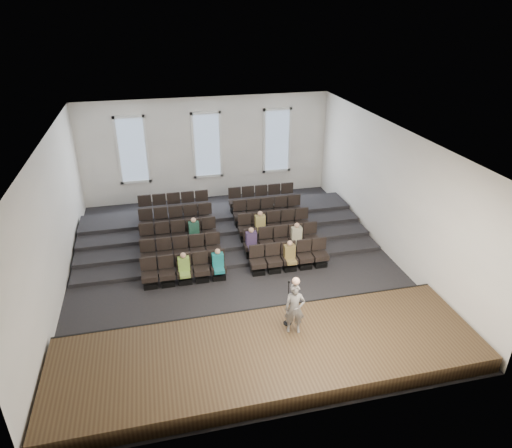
{
  "coord_description": "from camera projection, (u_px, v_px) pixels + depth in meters",
  "views": [
    {
      "loc": [
        -2.58,
        -14.4,
        9.02
      ],
      "look_at": [
        0.91,
        0.5,
        1.46
      ],
      "focal_mm": 32.0,
      "sensor_mm": 36.0,
      "label": 1
    }
  ],
  "objects": [
    {
      "name": "windows",
      "position": [
        207.0,
        145.0,
        21.97
      ],
      "size": [
        8.44,
        0.1,
        3.24
      ],
      "color": "white",
      "rests_on": "wall_back"
    },
    {
      "name": "mic_stand",
      "position": [
        288.0,
        311.0,
        13.15
      ],
      "size": [
        0.25,
        0.25,
        1.48
      ],
      "color": "black",
      "rests_on": "stage"
    },
    {
      "name": "speaker",
      "position": [
        295.0,
        309.0,
        12.71
      ],
      "size": [
        0.64,
        0.5,
        1.55
      ],
      "primitive_type": "imported",
      "rotation": [
        0.0,
        0.0,
        -0.26
      ],
      "color": "slate",
      "rests_on": "stage"
    },
    {
      "name": "seating_rows",
      "position": [
        228.0,
        233.0,
        18.14
      ],
      "size": [
        6.8,
        4.7,
        1.67
      ],
      "color": "black",
      "rests_on": "ground"
    },
    {
      "name": "wall_left",
      "position": [
        51.0,
        224.0,
        14.76
      ],
      "size": [
        0.04,
        14.0,
        5.0
      ],
      "primitive_type": "cube",
      "color": "white",
      "rests_on": "ground"
    },
    {
      "name": "wall_front",
      "position": [
        294.0,
        335.0,
        9.86
      ],
      "size": [
        12.0,
        0.04,
        5.0
      ],
      "primitive_type": "cube",
      "color": "white",
      "rests_on": "ground"
    },
    {
      "name": "risers",
      "position": [
        222.0,
        226.0,
        19.78
      ],
      "size": [
        11.8,
        4.8,
        0.6
      ],
      "color": "black",
      "rests_on": "ground"
    },
    {
      "name": "stage",
      "position": [
        270.0,
        355.0,
        12.53
      ],
      "size": [
        11.8,
        3.6,
        0.5
      ],
      "primitive_type": "cube",
      "color": "#402F1B",
      "rests_on": "ground"
    },
    {
      "name": "stage_lip",
      "position": [
        256.0,
        316.0,
        14.08
      ],
      "size": [
        11.8,
        0.06,
        0.52
      ],
      "primitive_type": "cube",
      "color": "black",
      "rests_on": "ground"
    },
    {
      "name": "audience",
      "position": [
        243.0,
        243.0,
        17.07
      ],
      "size": [
        4.85,
        2.64,
        1.1
      ],
      "color": "#7CA642",
      "rests_on": "seating_rows"
    },
    {
      "name": "wall_back",
      "position": [
        207.0,
        149.0,
        22.12
      ],
      "size": [
        12.0,
        0.04,
        5.0
      ],
      "primitive_type": "cube",
      "color": "white",
      "rests_on": "ground"
    },
    {
      "name": "wall_right",
      "position": [
        390.0,
        192.0,
        17.22
      ],
      "size": [
        0.04,
        14.0,
        5.0
      ],
      "primitive_type": "cube",
      "color": "white",
      "rests_on": "ground"
    },
    {
      "name": "ceiling",
      "position": [
        232.0,
        136.0,
        14.88
      ],
      "size": [
        12.0,
        14.0,
        0.02
      ],
      "primitive_type": "cube",
      "color": "white",
      "rests_on": "ground"
    },
    {
      "name": "ground",
      "position": [
        235.0,
        267.0,
        17.1
      ],
      "size": [
        14.0,
        14.0,
        0.0
      ],
      "primitive_type": "plane",
      "color": "black",
      "rests_on": "ground"
    }
  ]
}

